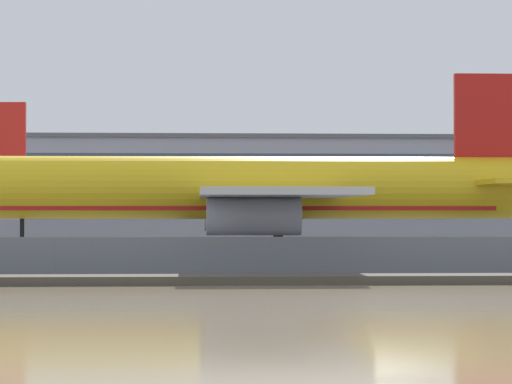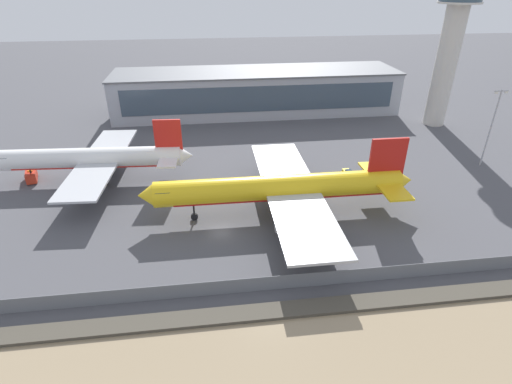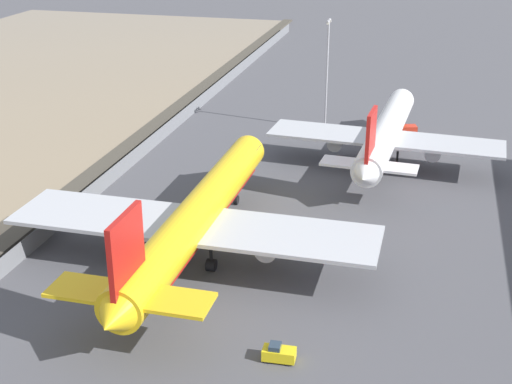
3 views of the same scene
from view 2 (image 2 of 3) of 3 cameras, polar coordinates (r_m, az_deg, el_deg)
ground_plane at (r=72.68m, az=-5.00°, el=-5.70°), size 500.00×500.00×0.00m
shoreline_seawall at (r=56.74m, az=-3.90°, el=-17.18°), size 320.00×3.00×0.50m
perimeter_fence at (r=59.28m, az=-4.24°, el=-13.39°), size 280.00×0.10×2.52m
cargo_jet_yellow at (r=74.98m, az=3.98°, el=0.53°), size 51.98×44.45×14.75m
passenger_jet_white_red at (r=94.67m, az=-22.14°, el=4.42°), size 44.61×37.91×14.00m
baggage_tug at (r=93.95m, az=12.97°, el=2.63°), size 1.75×3.27×1.80m
ops_van at (r=102.63m, az=-29.43°, el=2.06°), size 3.52×5.59×2.48m
control_tower at (r=132.42m, az=26.08°, el=18.73°), size 12.17×12.17×42.12m
terminal_building at (r=136.19m, az=0.04°, el=14.17°), size 92.18×21.59×13.56m
apron_light_mast_apron_west at (r=108.30m, az=30.64°, el=8.34°), size 3.20×0.40×18.39m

